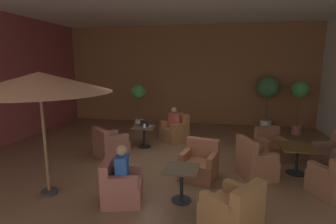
% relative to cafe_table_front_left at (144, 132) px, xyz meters
% --- Properties ---
extents(ground_plane, '(10.73, 9.95, 0.02)m').
position_rel_cafe_table_front_left_xyz_m(ground_plane, '(0.91, -1.27, -0.50)').
color(ground_plane, brown).
extents(wall_back_brick, '(10.73, 0.08, 4.18)m').
position_rel_cafe_table_front_left_xyz_m(wall_back_brick, '(0.91, 3.67, 1.60)').
color(wall_back_brick, brown).
rests_on(wall_back_brick, ground_plane).
extents(cafe_table_front_left, '(0.72, 0.72, 0.67)m').
position_rel_cafe_table_front_left_xyz_m(cafe_table_front_left, '(0.00, 0.00, 0.00)').
color(cafe_table_front_left, black).
rests_on(cafe_table_front_left, ground_plane).
extents(armchair_front_left_north, '(1.09, 1.10, 0.82)m').
position_rel_cafe_table_front_left_xyz_m(armchair_front_left_north, '(-0.74, -0.92, -0.18)').
color(armchair_front_left_north, brown).
rests_on(armchair_front_left_north, ground_plane).
extents(armchair_front_left_east, '(1.08, 1.08, 0.93)m').
position_rel_cafe_table_front_left_xyz_m(armchair_front_left_east, '(0.84, 0.84, -0.15)').
color(armchair_front_left_east, brown).
rests_on(armchair_front_left_east, ground_plane).
extents(cafe_table_front_right, '(0.66, 0.66, 0.67)m').
position_rel_cafe_table_front_left_xyz_m(cafe_table_front_right, '(1.60, -3.02, 0.00)').
color(cafe_table_front_right, black).
rests_on(cafe_table_front_right, ground_plane).
extents(armchair_front_right_north, '(0.92, 0.93, 0.86)m').
position_rel_cafe_table_front_left_xyz_m(armchair_front_right_north, '(1.86, -1.88, -0.18)').
color(armchair_front_right_north, brown).
rests_on(armchair_front_right_north, ground_plane).
extents(armchair_front_right_east, '(0.84, 0.84, 0.83)m').
position_rel_cafe_table_front_left_xyz_m(armchair_front_right_east, '(0.48, -3.26, -0.18)').
color(armchair_front_right_east, '#914E41').
rests_on(armchair_front_right_east, ground_plane).
extents(armchair_front_right_south, '(1.07, 1.06, 0.82)m').
position_rel_cafe_table_front_left_xyz_m(armchair_front_right_south, '(2.52, -3.72, -0.19)').
color(armchair_front_right_south, '#925F35').
rests_on(armchair_front_right_south, ground_plane).
extents(cafe_table_mid_center, '(0.81, 0.81, 0.67)m').
position_rel_cafe_table_front_left_xyz_m(cafe_table_mid_center, '(4.13, -1.25, 0.03)').
color(cafe_table_mid_center, black).
rests_on(cafe_table_mid_center, ground_plane).
extents(armchair_mid_center_north, '(0.94, 0.99, 0.93)m').
position_rel_cafe_table_front_left_xyz_m(armchair_mid_center_north, '(3.12, -1.64, -0.15)').
color(armchair_mid_center_north, brown).
rests_on(armchair_mid_center_north, ground_plane).
extents(armchair_mid_center_east, '(0.95, 0.95, 0.85)m').
position_rel_cafe_table_front_left_xyz_m(armchair_mid_center_east, '(4.56, -2.23, -0.18)').
color(armchair_mid_center_east, brown).
rests_on(armchair_mid_center_east, ground_plane).
extents(armchair_mid_center_south, '(0.99, 0.96, 0.91)m').
position_rel_cafe_table_front_left_xyz_m(armchair_mid_center_south, '(5.13, -0.83, -0.16)').
color(armchair_mid_center_south, brown).
rests_on(armchair_mid_center_south, ground_plane).
extents(armchair_mid_center_west, '(0.94, 0.98, 0.83)m').
position_rel_cafe_table_front_left_xyz_m(armchair_mid_center_west, '(3.73, -0.24, -0.19)').
color(armchair_mid_center_west, brown).
rests_on(armchair_mid_center_west, ground_plane).
extents(patio_umbrella_tall_red, '(2.68, 2.68, 2.45)m').
position_rel_cafe_table_front_left_xyz_m(patio_umbrella_tall_red, '(-1.06, -3.26, 1.75)').
color(patio_umbrella_tall_red, '#2D2D2D').
rests_on(patio_umbrella_tall_red, ground_plane).
extents(potted_tree_left_corner, '(0.59, 0.59, 1.80)m').
position_rel_cafe_table_front_left_xyz_m(potted_tree_left_corner, '(-0.82, 2.14, 0.78)').
color(potted_tree_left_corner, silver).
rests_on(potted_tree_left_corner, ground_plane).
extents(potted_tree_mid_left, '(0.84, 0.84, 2.12)m').
position_rel_cafe_table_front_left_xyz_m(potted_tree_mid_left, '(4.11, 2.92, 1.04)').
color(potted_tree_mid_left, silver).
rests_on(potted_tree_mid_left, ground_plane).
extents(potted_tree_mid_right, '(0.60, 0.60, 1.96)m').
position_rel_cafe_table_front_left_xyz_m(potted_tree_mid_right, '(5.14, 2.50, 0.93)').
color(potted_tree_mid_right, '#A2604E').
rests_on(potted_tree_mid_right, ground_plane).
extents(patron_blue_shirt, '(0.29, 0.43, 0.68)m').
position_rel_cafe_table_front_left_xyz_m(patron_blue_shirt, '(0.51, -3.25, 0.24)').
color(patron_blue_shirt, '#244E9C').
rests_on(patron_blue_shirt, ground_plane).
extents(patron_by_window, '(0.40, 0.41, 0.71)m').
position_rel_cafe_table_front_left_xyz_m(patron_by_window, '(0.81, 0.81, 0.28)').
color(patron_by_window, '#B24540').
rests_on(patron_by_window, ground_plane).
extents(iced_drink_cup, '(0.08, 0.08, 0.11)m').
position_rel_cafe_table_front_left_xyz_m(iced_drink_cup, '(0.05, -0.14, 0.23)').
color(iced_drink_cup, white).
rests_on(iced_drink_cup, cafe_table_front_left).
extents(open_laptop, '(0.37, 0.31, 0.20)m').
position_rel_cafe_table_front_left_xyz_m(open_laptop, '(0.05, 0.00, 0.23)').
color(open_laptop, '#9EA0A5').
rests_on(open_laptop, cafe_table_front_left).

